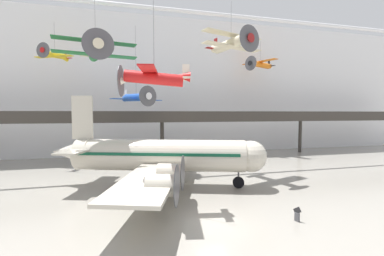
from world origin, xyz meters
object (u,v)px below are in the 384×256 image
at_px(suspended_plane_red_highwing, 154,78).
at_px(info_sign_pedestal, 297,216).
at_px(suspended_plane_yellow_lowwing, 55,55).
at_px(suspended_plane_cream_biplane, 231,43).
at_px(suspended_plane_orange_highwing, 260,64).
at_px(airliner_silver_main, 158,155).
at_px(suspended_plane_blue_trainer, 136,98).
at_px(suspended_plane_green_biplane, 96,51).

relative_size(suspended_plane_red_highwing, info_sign_pedestal, 10.53).
distance_m(suspended_plane_red_highwing, suspended_plane_yellow_lowwing, 28.11).
distance_m(suspended_plane_cream_biplane, suspended_plane_yellow_lowwing, 28.72).
distance_m(suspended_plane_orange_highwing, info_sign_pedestal, 38.90).
bearing_deg(suspended_plane_orange_highwing, suspended_plane_cream_biplane, 27.11).
xyz_separation_m(airliner_silver_main, suspended_plane_cream_biplane, (10.14, 2.76, 14.25)).
height_order(airliner_silver_main, suspended_plane_yellow_lowwing, suspended_plane_yellow_lowwing).
bearing_deg(suspended_plane_blue_trainer, info_sign_pedestal, -7.39).
relative_size(suspended_plane_cream_biplane, suspended_plane_red_highwing, 0.71).
xyz_separation_m(suspended_plane_blue_trainer, suspended_plane_orange_highwing, (25.40, 4.19, 7.45)).
distance_m(airliner_silver_main, suspended_plane_blue_trainer, 16.69).
relative_size(airliner_silver_main, suspended_plane_green_biplane, 2.99).
height_order(airliner_silver_main, suspended_plane_red_highwing, suspended_plane_red_highwing).
bearing_deg(suspended_plane_blue_trainer, suspended_plane_yellow_lowwing, -130.29).
xyz_separation_m(suspended_plane_blue_trainer, suspended_plane_green_biplane, (-5.11, -11.13, 4.93)).
xyz_separation_m(suspended_plane_cream_biplane, suspended_plane_green_biplane, (-17.19, 0.87, -1.77)).
bearing_deg(suspended_plane_orange_highwing, info_sign_pedestal, 42.62).
distance_m(suspended_plane_cream_biplane, suspended_plane_red_highwing, 15.96).
distance_m(suspended_plane_red_highwing, info_sign_pedestal, 16.54).
distance_m(suspended_plane_blue_trainer, suspended_plane_green_biplane, 13.20).
bearing_deg(suspended_plane_red_highwing, airliner_silver_main, -88.95).
distance_m(airliner_silver_main, suspended_plane_yellow_lowwing, 26.75).
bearing_deg(suspended_plane_red_highwing, suspended_plane_cream_biplane, -129.33).
bearing_deg(airliner_silver_main, suspended_plane_green_biplane, 171.28).
bearing_deg(suspended_plane_red_highwing, suspended_plane_yellow_lowwing, -49.51).
distance_m(airliner_silver_main, suspended_plane_green_biplane, 14.79).
bearing_deg(suspended_plane_yellow_lowwing, info_sign_pedestal, 66.62).
xyz_separation_m(suspended_plane_red_highwing, suspended_plane_orange_highwing, (24.60, 25.66, 6.92)).
bearing_deg(suspended_plane_yellow_lowwing, suspended_plane_orange_highwing, 120.03).
bearing_deg(suspended_plane_cream_biplane, airliner_silver_main, -92.94).
bearing_deg(info_sign_pedestal, suspended_plane_yellow_lowwing, 113.80).
bearing_deg(info_sign_pedestal, suspended_plane_orange_highwing, 50.41).
xyz_separation_m(suspended_plane_blue_trainer, suspended_plane_cream_biplane, (12.08, -12.00, 6.70)).
bearing_deg(suspended_plane_orange_highwing, airliner_silver_main, 15.49).
relative_size(suspended_plane_blue_trainer, suspended_plane_cream_biplane, 1.46).
distance_m(suspended_plane_blue_trainer, suspended_plane_cream_biplane, 18.29).
xyz_separation_m(airliner_silver_main, suspended_plane_yellow_lowwing, (-14.77, 17.04, 14.39)).
height_order(airliner_silver_main, suspended_plane_cream_biplane, suspended_plane_cream_biplane).
distance_m(suspended_plane_yellow_lowwing, info_sign_pedestal, 42.07).
relative_size(suspended_plane_blue_trainer, info_sign_pedestal, 10.82).
relative_size(suspended_plane_blue_trainer, suspended_plane_red_highwing, 1.03).
height_order(suspended_plane_red_highwing, suspended_plane_green_biplane, suspended_plane_green_biplane).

